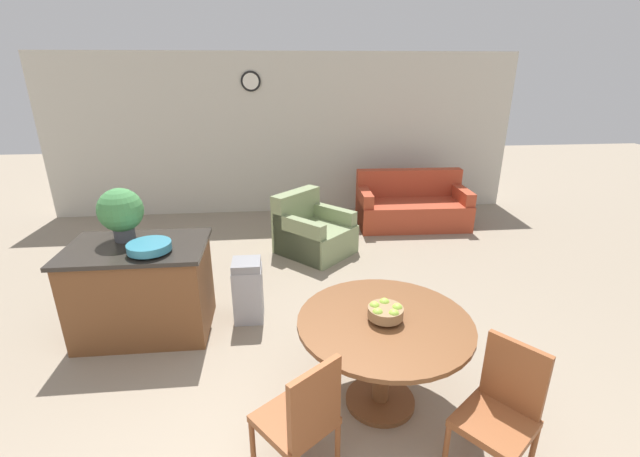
% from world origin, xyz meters
% --- Properties ---
extents(wall_back, '(8.00, 0.09, 2.70)m').
position_xyz_m(wall_back, '(-0.00, 5.95, 1.35)').
color(wall_back, beige).
rests_on(wall_back, ground_plane).
extents(dining_table, '(1.28, 1.28, 0.75)m').
position_xyz_m(dining_table, '(0.60, 1.06, 0.58)').
color(dining_table, brown).
rests_on(dining_table, ground_plane).
extents(dining_chair_near_left, '(0.59, 0.59, 0.91)m').
position_xyz_m(dining_chair_near_left, '(-0.04, 0.47, 0.50)').
color(dining_chair_near_left, brown).
rests_on(dining_chair_near_left, ground_plane).
extents(dining_chair_near_right, '(0.59, 0.59, 0.91)m').
position_xyz_m(dining_chair_near_right, '(1.19, 0.43, 0.50)').
color(dining_chair_near_right, brown).
rests_on(dining_chair_near_right, ground_plane).
extents(fruit_bowl, '(0.26, 0.26, 0.13)m').
position_xyz_m(fruit_bowl, '(0.60, 1.06, 0.82)').
color(fruit_bowl, olive).
rests_on(fruit_bowl, dining_table).
extents(kitchen_island, '(1.27, 0.83, 0.91)m').
position_xyz_m(kitchen_island, '(-1.47, 2.26, 0.46)').
color(kitchen_island, brown).
rests_on(kitchen_island, ground_plane).
extents(teal_bowl, '(0.38, 0.38, 0.10)m').
position_xyz_m(teal_bowl, '(-1.29, 2.08, 0.97)').
color(teal_bowl, teal).
rests_on(teal_bowl, kitchen_island).
extents(potted_plant, '(0.41, 0.41, 0.51)m').
position_xyz_m(potted_plant, '(-1.61, 2.42, 1.20)').
color(potted_plant, '#4C4C51').
rests_on(potted_plant, kitchen_island).
extents(trash_bin, '(0.29, 0.30, 0.66)m').
position_xyz_m(trash_bin, '(-0.48, 2.38, 0.33)').
color(trash_bin, '#9E9EA3').
rests_on(trash_bin, ground_plane).
extents(couch, '(1.78, 0.91, 0.87)m').
position_xyz_m(couch, '(2.03, 4.97, 0.30)').
color(couch, '#B24228').
rests_on(couch, ground_plane).
extents(armchair, '(1.22, 1.22, 0.83)m').
position_xyz_m(armchair, '(0.32, 4.02, 0.28)').
color(armchair, gray).
rests_on(armchair, ground_plane).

